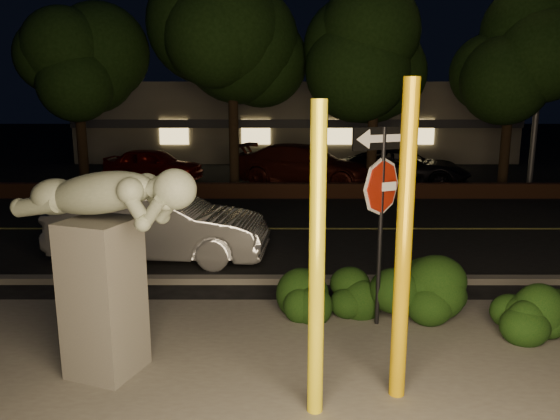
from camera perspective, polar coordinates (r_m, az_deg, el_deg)
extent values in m
plane|color=black|center=(17.22, 2.68, 0.45)|extent=(90.00, 90.00, 0.00)
cube|color=#4C4944|center=(6.86, 6.99, -18.64)|extent=(14.00, 6.00, 0.02)
cube|color=black|center=(14.30, 3.21, -2.00)|extent=(80.00, 8.00, 0.01)
cube|color=#B9B54A|center=(14.29, 3.21, -1.95)|extent=(80.00, 0.12, 0.00)
cube|color=#4C4944|center=(10.36, 4.44, -7.29)|extent=(80.00, 0.25, 0.12)
cube|color=#4E2919|center=(18.45, 2.51, 2.03)|extent=(40.00, 0.35, 0.50)
cube|color=black|center=(24.11, 1.94, 3.87)|extent=(40.00, 12.00, 0.01)
cube|color=#6A6454|center=(31.88, 1.51, 9.52)|extent=(22.00, 10.00, 4.00)
cube|color=#333338|center=(26.79, 1.77, 9.00)|extent=(22.00, 0.20, 0.40)
cube|color=#FFD87F|center=(27.36, -11.02, 8.01)|extent=(1.40, 0.08, 1.20)
cube|color=#FFD87F|center=(26.88, -2.54, 8.15)|extent=(1.40, 0.08, 1.20)
cube|color=#FFD87F|center=(27.00, 6.05, 8.11)|extent=(1.40, 0.08, 1.20)
cube|color=#FFD87F|center=(27.70, 14.39, 7.90)|extent=(1.40, 0.08, 1.20)
cylinder|color=black|center=(21.17, -20.01, 7.07)|extent=(0.36, 0.36, 3.75)
ellipsoid|color=black|center=(21.19, -20.72, 16.48)|extent=(4.60, 4.60, 4.14)
cylinder|color=black|center=(20.16, -4.86, 8.24)|extent=(0.36, 0.36, 4.25)
ellipsoid|color=black|center=(20.27, -5.07, 19.44)|extent=(5.20, 5.20, 4.68)
cylinder|color=black|center=(19.97, 9.63, 7.72)|extent=(0.36, 0.36, 4.00)
ellipsoid|color=black|center=(20.03, 10.02, 18.27)|extent=(4.80, 4.80, 4.32)
cylinder|color=black|center=(21.83, 22.56, 7.20)|extent=(0.36, 0.36, 3.90)
ellipsoid|color=black|center=(21.86, 23.34, 16.34)|extent=(4.40, 4.40, 3.96)
cylinder|color=yellow|center=(5.80, 3.87, -5.77)|extent=(0.17, 0.17, 3.45)
cylinder|color=#D5A40A|center=(6.24, 12.80, -3.69)|extent=(0.18, 0.18, 3.68)
cylinder|color=black|center=(8.24, 10.44, -2.03)|extent=(0.06, 0.06, 3.03)
cube|color=white|center=(8.11, 10.61, 2.41)|extent=(0.43, 0.22, 0.13)
cube|color=black|center=(8.02, 10.81, 7.37)|extent=(0.95, 0.45, 0.32)
cube|color=white|center=(8.02, 10.81, 7.37)|extent=(0.60, 0.29, 0.13)
cube|color=#4C4944|center=(7.22, -17.97, -8.76)|extent=(1.00, 1.00, 2.00)
sphere|color=#646B5B|center=(6.23, -10.91, 2.15)|extent=(0.47, 0.47, 0.47)
ellipsoid|color=black|center=(8.82, 5.22, -8.12)|extent=(1.79, 0.92, 0.91)
ellipsoid|color=black|center=(8.95, 14.73, -7.22)|extent=(1.84, 1.01, 1.19)
ellipsoid|color=black|center=(8.91, 24.98, -9.09)|extent=(1.38, 0.94, 0.90)
cylinder|color=#504F55|center=(21.89, 25.77, 15.21)|extent=(0.20, 0.20, 10.19)
imported|color=silver|center=(11.86, -12.49, -1.55)|extent=(4.68, 2.01, 1.50)
imported|color=#700A06|center=(22.46, -13.06, 4.64)|extent=(4.13, 2.23, 1.34)
imported|color=#47150E|center=(20.80, 2.61, 4.68)|extent=(5.84, 4.00, 1.57)
imported|color=black|center=(21.48, 12.81, 4.35)|extent=(5.35, 3.68, 1.36)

